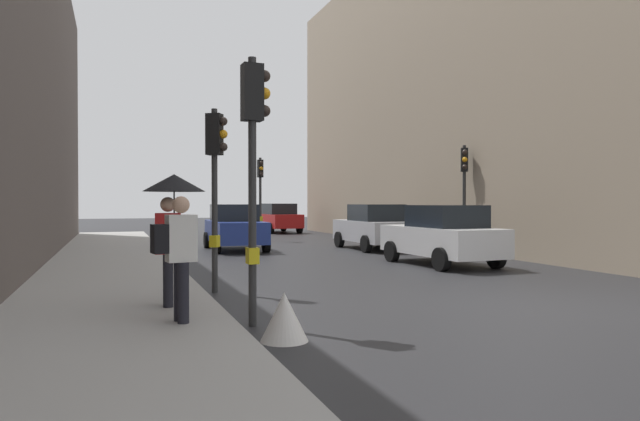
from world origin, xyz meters
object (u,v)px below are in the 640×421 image
traffic_light_near_right (216,166)px  traffic_light_near_left (254,141)px  car_red_sedan (278,218)px  car_blue_van (235,227)px  car_white_compact (442,235)px  traffic_light_mid_street (464,179)px  car_silver_hatchback (374,227)px  warning_sign_triangle (284,317)px  pedestrian_with_umbrella (172,203)px  pedestrian_with_black_backpack (178,251)px  traffic_light_far_median (260,184)px

traffic_light_near_right → traffic_light_near_left: 3.39m
car_red_sedan → traffic_light_near_right: bearing=-108.6°
car_blue_van → car_white_compact: bearing=-57.7°
car_blue_van → traffic_light_near_left: bearing=-100.2°
traffic_light_near_right → car_red_sedan: size_ratio=0.87×
traffic_light_mid_street → car_silver_hatchback: 4.05m
traffic_light_mid_street → warning_sign_triangle: traffic_light_mid_street is taller
car_blue_van → traffic_light_near_right: bearing=-103.4°
pedestrian_with_umbrella → warning_sign_triangle: (1.23, -2.26, -1.52)m
traffic_light_near_left → pedestrian_with_umbrella: 1.84m
traffic_light_near_left → pedestrian_with_black_backpack: (-1.12, -0.14, -1.59)m
traffic_light_far_median → car_red_sedan: traffic_light_far_median is taller
traffic_light_far_median → car_red_sedan: 7.75m
traffic_light_near_right → traffic_light_mid_street: bearing=30.7°
car_blue_van → car_red_sedan: bearing=67.1°
car_red_sedan → car_silver_hatchback: (0.18, -13.35, 0.00)m
pedestrian_with_black_backpack → traffic_light_far_median: bearing=72.8°
traffic_light_near_left → pedestrian_with_umbrella: bearing=131.9°
traffic_light_near_left → warning_sign_triangle: 2.65m
traffic_light_mid_street → pedestrian_with_black_backpack: 14.43m
traffic_light_far_median → warning_sign_triangle: traffic_light_far_median is taller
car_white_compact → car_silver_hatchback: same height
pedestrian_with_black_backpack → car_red_sedan: bearing=71.5°
traffic_light_near_right → traffic_light_far_median: traffic_light_far_median is taller
traffic_light_far_median → pedestrian_with_black_backpack: traffic_light_far_median is taller
traffic_light_near_left → car_silver_hatchback: size_ratio=0.95×
traffic_light_near_left → car_red_sedan: bearing=73.7°
car_red_sedan → car_silver_hatchback: bearing=-89.2°
car_blue_van → pedestrian_with_umbrella: (-3.52, -12.44, 0.96)m
traffic_light_near_right → car_blue_van: bearing=76.6°
traffic_light_near_left → pedestrian_with_umbrella: (-1.07, 1.20, -0.91)m
warning_sign_triangle → pedestrian_with_black_backpack: bearing=144.0°
car_red_sedan → pedestrian_with_umbrella: pedestrian_with_umbrella is taller
car_red_sedan → pedestrian_with_black_backpack: (-8.56, -25.60, 0.29)m
traffic_light_far_median → pedestrian_with_umbrella: size_ratio=1.85×
traffic_light_near_left → pedestrian_with_black_backpack: bearing=-172.9°
traffic_light_far_median → warning_sign_triangle: size_ratio=6.10×
traffic_light_mid_street → pedestrian_with_black_backpack: bearing=-139.5°
traffic_light_far_median → warning_sign_triangle: bearing=-102.9°
traffic_light_near_left → traffic_light_mid_street: (9.79, 9.19, -0.08)m
pedestrian_with_umbrella → pedestrian_with_black_backpack: size_ratio=1.21×
car_silver_hatchback → traffic_light_far_median: bearing=115.0°
car_red_sedan → pedestrian_with_black_backpack: 26.99m
car_silver_hatchback → pedestrian_with_black_backpack: 15.05m
car_silver_hatchback → pedestrian_with_umbrella: pedestrian_with_umbrella is taller
traffic_light_near_right → traffic_light_mid_street: 11.39m
traffic_light_near_right → traffic_light_far_median: bearing=72.9°
car_blue_van → car_white_compact: size_ratio=0.99×
pedestrian_with_umbrella → traffic_light_far_median: bearing=71.7°
car_white_compact → traffic_light_near_right: bearing=-157.8°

